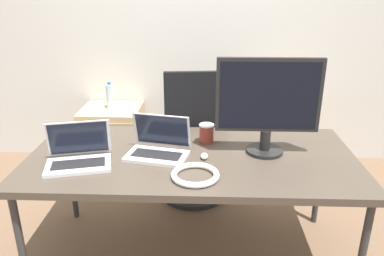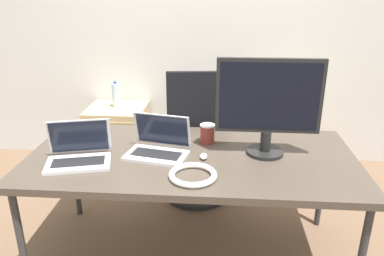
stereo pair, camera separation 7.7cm
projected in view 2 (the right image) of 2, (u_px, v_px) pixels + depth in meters
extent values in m
plane|color=brown|center=(191.00, 254.00, 2.41)|extent=(14.00, 14.00, 0.00)
cube|color=silver|center=(204.00, 23.00, 3.35)|extent=(10.00, 0.05, 2.60)
cube|color=#473D33|center=(191.00, 158.00, 2.17)|extent=(1.88, 0.90, 0.04)
cylinder|color=#333333|center=(21.00, 244.00, 1.99)|extent=(0.04, 0.04, 0.66)
cylinder|color=#333333|center=(75.00, 175.00, 2.72)|extent=(0.04, 0.04, 0.66)
cylinder|color=#333333|center=(322.00, 184.00, 2.59)|extent=(0.04, 0.04, 0.66)
cylinder|color=#232326|center=(197.00, 190.00, 3.12)|extent=(0.56, 0.56, 0.04)
cylinder|color=gray|center=(197.00, 166.00, 3.04)|extent=(0.05, 0.05, 0.41)
cube|color=black|center=(197.00, 143.00, 2.97)|extent=(0.53, 0.53, 0.07)
cube|color=black|center=(199.00, 114.00, 2.60)|extent=(0.44, 0.08, 0.60)
cube|color=tan|center=(119.00, 136.00, 3.51)|extent=(0.52, 0.49, 0.58)
cube|color=tan|center=(112.00, 147.00, 3.28)|extent=(0.48, 0.01, 0.46)
cube|color=tan|center=(281.00, 141.00, 3.41)|extent=(0.52, 0.49, 0.58)
cube|color=tan|center=(285.00, 153.00, 3.18)|extent=(0.48, 0.01, 0.46)
cylinder|color=silver|center=(116.00, 96.00, 3.37)|extent=(0.07, 0.07, 0.22)
cylinder|color=#3359B2|center=(115.00, 83.00, 3.33)|extent=(0.03, 0.03, 0.02)
cube|color=silver|center=(156.00, 155.00, 2.13)|extent=(0.38, 0.27, 0.02)
cube|color=black|center=(156.00, 154.00, 2.13)|extent=(0.30, 0.17, 0.00)
cube|color=silver|center=(162.00, 130.00, 2.20)|extent=(0.35, 0.12, 0.20)
cube|color=black|center=(162.00, 130.00, 2.20)|extent=(0.32, 0.11, 0.19)
cube|color=silver|center=(78.00, 163.00, 2.04)|extent=(0.38, 0.29, 0.02)
cube|color=black|center=(78.00, 162.00, 2.04)|extent=(0.30, 0.18, 0.00)
cube|color=silver|center=(80.00, 136.00, 2.11)|extent=(0.34, 0.13, 0.21)
cube|color=black|center=(79.00, 136.00, 2.10)|extent=(0.31, 0.11, 0.19)
cylinder|color=black|center=(265.00, 152.00, 2.18)|extent=(0.21, 0.21, 0.02)
cylinder|color=black|center=(266.00, 141.00, 2.15)|extent=(0.06, 0.06, 0.12)
cube|color=black|center=(269.00, 96.00, 2.05)|extent=(0.58, 0.03, 0.42)
cube|color=black|center=(269.00, 97.00, 2.04)|extent=(0.54, 0.00, 0.38)
ellipsoid|color=silver|center=(204.00, 156.00, 2.11)|extent=(0.04, 0.06, 0.03)
cylinder|color=white|center=(172.00, 131.00, 2.40)|extent=(0.08, 0.08, 0.09)
cylinder|color=maroon|center=(207.00, 134.00, 2.31)|extent=(0.09, 0.09, 0.11)
cylinder|color=white|center=(207.00, 125.00, 2.29)|extent=(0.09, 0.09, 0.01)
torus|color=white|center=(193.00, 175.00, 1.90)|extent=(0.25, 0.25, 0.03)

